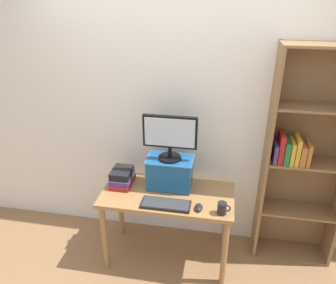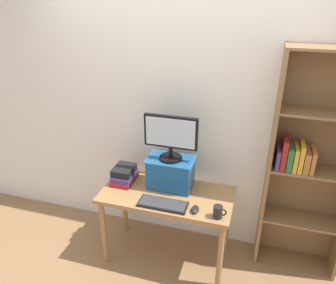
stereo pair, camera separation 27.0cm
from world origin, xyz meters
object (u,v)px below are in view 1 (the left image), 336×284
Objects in this scene: computer_mouse at (199,207)px; desk at (168,203)px; bookshelf_unit at (303,160)px; keyboard at (166,204)px; riser_box at (169,172)px; coffee_mug at (222,208)px; book_stack at (122,177)px; computer_monitor at (169,136)px.

desk is at bearing 148.66° from computer_mouse.
bookshelf_unit reaches higher than keyboard.
coffee_mug is at bearing -33.23° from riser_box.
book_stack is at bearing 160.94° from computer_mouse.
computer_mouse is at bearing -31.34° from desk.
bookshelf_unit is 0.85m from coffee_mug.
bookshelf_unit is 4.85× the size of keyboard.
computer_monitor is 4.31× the size of coffee_mug.
desk is 0.47m from book_stack.
computer_monitor is 0.61m from book_stack.
keyboard is at bearing -28.97° from book_stack.
riser_box is at bearing 135.24° from computer_mouse.
keyboard is 1.53× the size of book_stack.
bookshelf_unit is at bearing 8.55° from computer_monitor.
book_stack is at bearing -174.45° from riser_box.
computer_monitor is at bearing -90.00° from riser_box.
bookshelf_unit is 1.60m from book_stack.
computer_monitor is 1.72× the size of book_stack.
coffee_mug is at bearing -7.40° from computer_mouse.
book_stack is (-0.43, -0.04, -0.08)m from riser_box.
riser_box is at bearing -171.52° from bookshelf_unit.
riser_box is 1.00× the size of keyboard.
computer_monitor reaches higher than keyboard.
book_stack is at bearing -174.63° from computer_monitor.
riser_box is 3.83× the size of coffee_mug.
coffee_mug reaches higher than desk.
bookshelf_unit reaches higher than coffee_mug.
computer_mouse is 0.97× the size of coffee_mug.
computer_monitor is at bearing 94.38° from keyboard.
coffee_mug is (0.46, -0.02, 0.04)m from keyboard.
bookshelf_unit is 4.84× the size of riser_box.
keyboard is at bearing -85.62° from computer_monitor.
keyboard is (0.02, -0.29, -0.49)m from computer_monitor.
bookshelf_unit is 1.16m from riser_box.
coffee_mug reaches higher than computer_mouse.
desk is 0.58× the size of bookshelf_unit.
riser_box reaches higher than book_stack.
riser_box reaches higher than coffee_mug.
keyboard is at bearing -84.09° from desk.
computer_mouse is at bearing 0.00° from keyboard.
riser_box is at bearing 5.55° from book_stack.
book_stack is (-0.72, 0.25, 0.05)m from computer_mouse.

